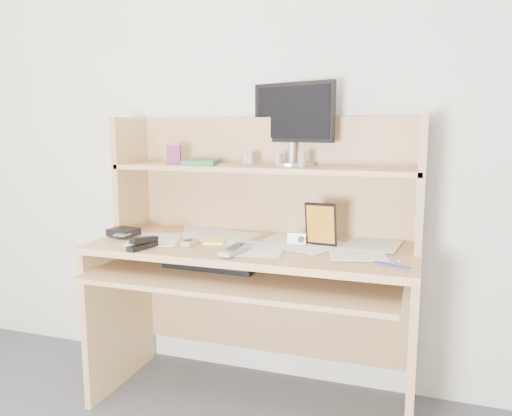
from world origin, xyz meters
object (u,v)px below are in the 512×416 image
(monitor, at_px, (293,121))
(desk, at_px, (258,252))
(game_case, at_px, (321,224))
(tv_remote, at_px, (235,250))
(keyboard, at_px, (212,265))

(monitor, bearing_deg, desk, -103.01)
(desk, distance_m, game_case, 0.33)
(desk, xyz_separation_m, monitor, (0.11, 0.17, 0.59))
(monitor, bearing_deg, tv_remote, -85.39)
(game_case, relative_size, monitor, 0.45)
(keyboard, relative_size, game_case, 2.21)
(monitor, bearing_deg, keyboard, -108.87)
(tv_remote, bearing_deg, keyboard, 154.02)
(monitor, bearing_deg, game_case, -27.95)
(tv_remote, distance_m, game_case, 0.38)
(keyboard, relative_size, tv_remote, 2.17)
(desk, height_order, monitor, monitor)
(game_case, bearing_deg, monitor, 136.17)
(desk, distance_m, tv_remote, 0.27)
(keyboard, xyz_separation_m, tv_remote, (0.15, -0.10, 0.10))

